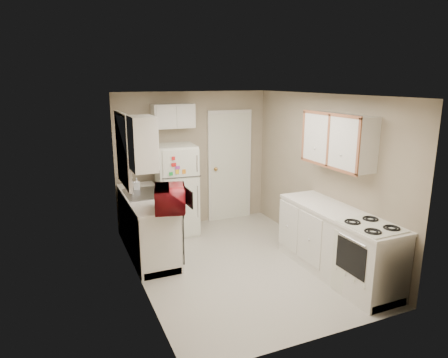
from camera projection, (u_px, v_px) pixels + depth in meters
name	position (u px, v px, depth m)	size (l,w,h in m)	color
floor	(238.00, 263.00, 5.79)	(3.80, 3.80, 0.00)	beige
ceiling	(239.00, 95.00, 5.21)	(3.80, 3.80, 0.00)	white
wall_left	(137.00, 195.00, 4.97)	(3.80, 3.80, 0.00)	tan
wall_right	(322.00, 174.00, 6.04)	(3.80, 3.80, 0.00)	tan
wall_back	(193.00, 159.00, 7.20)	(2.80, 2.80, 0.00)	tan
wall_front	(323.00, 229.00, 3.81)	(2.80, 2.80, 0.00)	tan
left_counter	(147.00, 225.00, 6.06)	(0.60, 1.80, 0.90)	silver
dishwasher	(177.00, 233.00, 5.63)	(0.03, 0.58, 0.72)	black
sink	(144.00, 196.00, 6.10)	(0.54, 0.74, 0.16)	gray
microwave	(170.00, 199.00, 5.28)	(0.32, 0.58, 0.39)	maroon
soap_bottle	(137.00, 184.00, 6.28)	(0.09, 0.09, 0.19)	white
window_blinds	(124.00, 150.00, 5.82)	(0.10, 0.98, 1.08)	silver
upper_cabinet_left	(143.00, 144.00, 5.08)	(0.30, 0.45, 0.70)	silver
refrigerator	(177.00, 190.00, 6.77)	(0.64, 0.62, 1.55)	silver
cabinet_over_fridge	(173.00, 116.00, 6.72)	(0.70, 0.30, 0.40)	silver
interior_door	(230.00, 166.00, 7.47)	(0.86, 0.06, 2.08)	silver
right_counter	(337.00, 243.00, 5.39)	(0.60, 2.00, 0.90)	silver
stove	(368.00, 265.00, 4.84)	(0.54, 0.66, 0.81)	silver
upper_cabinet_right	(338.00, 140.00, 5.39)	(0.30, 1.20, 0.70)	silver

